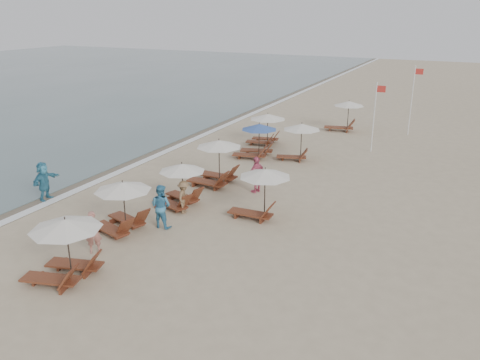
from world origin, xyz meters
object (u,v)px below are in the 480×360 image
at_px(lounger_station_2, 179,184).
at_px(lounger_station_3, 215,163).
at_px(inland_station_0, 259,188).
at_px(inland_station_1, 298,136).
at_px(beachgoer_mid_a, 161,206).
at_px(lounger_station_0, 64,248).
at_px(lounger_station_5, 265,127).
at_px(beachgoer_mid_b, 184,197).
at_px(inland_station_2, 344,114).
at_px(lounger_station_4, 255,141).
at_px(waterline_walker, 44,181).
at_px(lounger_station_1, 120,205).
at_px(flag_pole_near, 375,114).
at_px(beachgoer_far_a, 257,175).
at_px(beachgoer_near, 94,232).

relative_size(lounger_station_2, lounger_station_3, 0.91).
bearing_deg(inland_station_0, inland_station_1, 98.99).
distance_m(inland_station_1, beachgoer_mid_a, 11.70).
bearing_deg(lounger_station_0, lounger_station_3, 90.46).
relative_size(lounger_station_5, beachgoer_mid_b, 1.71).
height_order(inland_station_1, inland_station_2, same).
bearing_deg(beachgoer_mid_a, inland_station_0, -141.02).
bearing_deg(lounger_station_4, waterline_walker, -119.27).
distance_m(lounger_station_1, lounger_station_3, 6.66).
bearing_deg(flag_pole_near, lounger_station_0, -106.32).
height_order(inland_station_0, beachgoer_mid_b, inland_station_0).
relative_size(lounger_station_3, inland_station_2, 0.95).
relative_size(lounger_station_2, inland_station_0, 0.92).
height_order(lounger_station_1, waterline_walker, lounger_station_1).
bearing_deg(lounger_station_1, lounger_station_5, 90.42).
bearing_deg(lounger_station_2, waterline_walker, -161.02).
bearing_deg(flag_pole_near, waterline_walker, -128.87).
xyz_separation_m(lounger_station_5, inland_station_1, (3.23, -2.60, 0.31)).
distance_m(inland_station_2, beachgoer_mid_a, 20.29).
bearing_deg(lounger_station_2, beachgoer_far_a, 52.18).
bearing_deg(lounger_station_1, inland_station_1, 76.03).
distance_m(lounger_station_3, waterline_walker, 8.27).
bearing_deg(lounger_station_5, lounger_station_3, -84.35).
relative_size(lounger_station_0, lounger_station_4, 1.01).
bearing_deg(beachgoer_mid_a, inland_station_1, -98.61).
relative_size(lounger_station_4, lounger_station_5, 1.02).
height_order(lounger_station_1, inland_station_1, inland_station_1).
height_order(lounger_station_2, waterline_walker, lounger_station_2).
bearing_deg(lounger_station_0, beachgoer_far_a, 77.36).
distance_m(lounger_station_3, lounger_station_4, 5.41).
xyz_separation_m(inland_station_2, beachgoer_mid_b, (-2.34, -18.46, -0.55)).
xyz_separation_m(beachgoer_mid_b, waterline_walker, (-6.82, -1.52, 0.18)).
bearing_deg(lounger_station_1, flag_pole_near, 67.59).
distance_m(lounger_station_5, inland_station_1, 4.16).
bearing_deg(inland_station_2, inland_station_1, -93.56).
distance_m(beachgoer_mid_b, beachgoer_far_a, 4.22).
relative_size(lounger_station_0, beachgoer_mid_b, 1.77).
height_order(lounger_station_2, lounger_station_4, lounger_station_4).
height_order(inland_station_1, waterline_walker, inland_station_1).
xyz_separation_m(lounger_station_1, lounger_station_5, (-0.11, 15.15, 0.05)).
distance_m(inland_station_2, beachgoer_mid_b, 18.62).
xyz_separation_m(beachgoer_mid_a, beachgoer_far_a, (1.87, 5.49, -0.01)).
relative_size(lounger_station_0, inland_station_1, 1.03).
relative_size(lounger_station_3, beachgoer_mid_a, 1.45).
relative_size(lounger_station_2, beachgoer_near, 1.50).
distance_m(inland_station_2, waterline_walker, 21.98).
bearing_deg(lounger_station_1, lounger_station_3, 83.67).
bearing_deg(flag_pole_near, beachgoer_far_a, -110.05).
relative_size(inland_station_1, flag_pole_near, 0.58).
relative_size(lounger_station_2, inland_station_1, 0.96).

